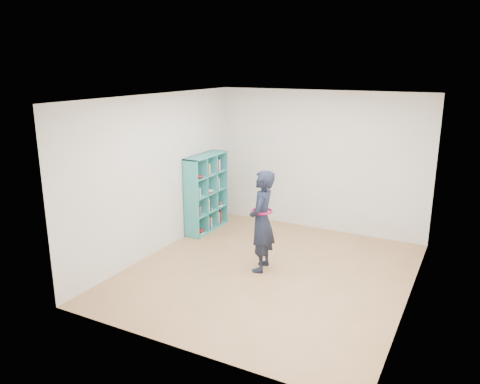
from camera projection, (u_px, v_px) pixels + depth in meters
The scene contains 9 objects.
floor at pixel (269, 272), 7.08m from camera, with size 4.50×4.50×0.00m, color olive.
ceiling at pixel (272, 98), 6.39m from camera, with size 4.50×4.50×0.00m, color white.
wall_left at pixel (158, 175), 7.63m from camera, with size 0.02×4.50×2.60m, color beige.
wall_right at pixel (416, 209), 5.84m from camera, with size 0.02×4.50×2.60m, color beige.
wall_back at pixel (320, 161), 8.65m from camera, with size 4.00×0.02×2.60m, color beige.
wall_front at pixel (181, 240), 4.81m from camera, with size 4.00×0.02×2.60m, color beige.
bookshelf at pixel (205, 194), 8.74m from camera, with size 0.31×1.08×1.44m.
person at pixel (262, 221), 6.98m from camera, with size 0.46×0.62×1.55m.
smartphone at pixel (254, 212), 7.07m from camera, with size 0.04×0.08×0.12m.
Camera 1 is at (2.64, -5.96, 3.05)m, focal length 35.00 mm.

